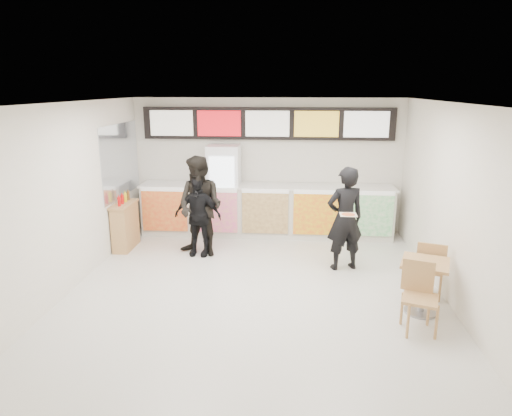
# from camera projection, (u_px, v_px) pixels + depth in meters

# --- Properties ---
(floor) EXTENTS (7.00, 7.00, 0.00)m
(floor) POSITION_uv_depth(u_px,v_px,m) (254.00, 295.00, 7.30)
(floor) COLOR beige
(floor) RESTS_ON ground
(ceiling) EXTENTS (7.00, 7.00, 0.00)m
(ceiling) POSITION_uv_depth(u_px,v_px,m) (254.00, 103.00, 6.53)
(ceiling) COLOR white
(ceiling) RESTS_ON wall_back
(wall_back) EXTENTS (6.00, 0.00, 6.00)m
(wall_back) POSITION_uv_depth(u_px,v_px,m) (267.00, 166.00, 10.28)
(wall_back) COLOR silver
(wall_back) RESTS_ON floor
(wall_left) EXTENTS (0.00, 7.00, 7.00)m
(wall_left) POSITION_uv_depth(u_px,v_px,m) (64.00, 201.00, 7.15)
(wall_left) COLOR silver
(wall_left) RESTS_ON floor
(wall_right) EXTENTS (0.00, 7.00, 7.00)m
(wall_right) POSITION_uv_depth(u_px,v_px,m) (458.00, 209.00, 6.67)
(wall_right) COLOR silver
(wall_right) RESTS_ON floor
(service_counter) EXTENTS (5.56, 0.77, 1.14)m
(service_counter) POSITION_uv_depth(u_px,v_px,m) (266.00, 210.00, 10.13)
(service_counter) COLOR silver
(service_counter) RESTS_ON floor
(menu_board) EXTENTS (5.50, 0.14, 0.70)m
(menu_board) POSITION_uv_depth(u_px,v_px,m) (268.00, 123.00, 9.95)
(menu_board) COLOR black
(menu_board) RESTS_ON wall_back
(drinks_fridge) EXTENTS (0.70, 0.67, 2.00)m
(drinks_fridge) POSITION_uv_depth(u_px,v_px,m) (224.00, 190.00, 10.11)
(drinks_fridge) COLOR white
(drinks_fridge) RESTS_ON floor
(mirror_panel) EXTENTS (0.01, 2.00, 1.50)m
(mirror_panel) POSITION_uv_depth(u_px,v_px,m) (121.00, 160.00, 9.44)
(mirror_panel) COLOR #B2B7BF
(mirror_panel) RESTS_ON wall_left
(customer_main) EXTENTS (0.80, 0.65, 1.89)m
(customer_main) POSITION_uv_depth(u_px,v_px,m) (345.00, 219.00, 8.14)
(customer_main) COLOR black
(customer_main) RESTS_ON floor
(customer_left) EXTENTS (1.16, 1.05, 1.96)m
(customer_left) POSITION_uv_depth(u_px,v_px,m) (200.00, 207.00, 8.83)
(customer_left) COLOR black
(customer_left) RESTS_ON floor
(customer_mid) EXTENTS (0.95, 0.46, 1.58)m
(customer_mid) POSITION_uv_depth(u_px,v_px,m) (198.00, 216.00, 8.87)
(customer_mid) COLOR black
(customer_mid) RESTS_ON floor
(pizza_slice) EXTENTS (0.36, 0.36, 0.02)m
(pizza_slice) POSITION_uv_depth(u_px,v_px,m) (348.00, 214.00, 7.65)
(pizza_slice) COLOR beige
(pizza_slice) RESTS_ON customer_main
(cafe_table) EXTENTS (0.95, 1.69, 0.96)m
(cafe_table) POSITION_uv_depth(u_px,v_px,m) (424.00, 277.00, 6.59)
(cafe_table) COLOR tan
(cafe_table) RESTS_ON floor
(condiment_ledge) EXTENTS (0.34, 0.85, 1.13)m
(condiment_ledge) POSITION_uv_depth(u_px,v_px,m) (125.00, 225.00, 9.31)
(condiment_ledge) COLOR tan
(condiment_ledge) RESTS_ON floor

